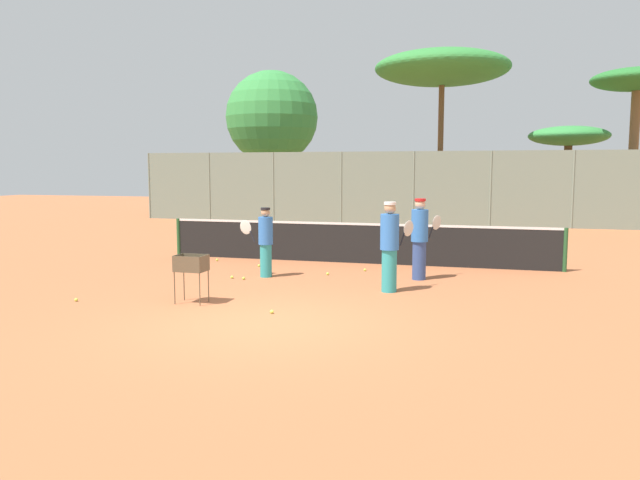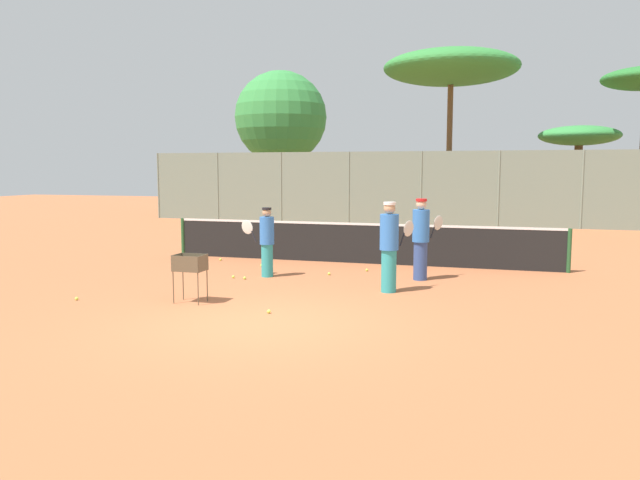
# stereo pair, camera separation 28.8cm
# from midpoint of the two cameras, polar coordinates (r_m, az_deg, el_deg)

# --- Properties ---
(ground_plane) EXTENTS (80.00, 80.00, 0.00)m
(ground_plane) POSITION_cam_midpoint_polar(r_m,az_deg,el_deg) (10.21, -5.93, -7.63)
(ground_plane) COLOR #B7663D
(tennis_net) EXTENTS (10.49, 0.10, 1.07)m
(tennis_net) POSITION_cam_midpoint_polar(r_m,az_deg,el_deg) (16.47, 2.76, -0.20)
(tennis_net) COLOR #26592D
(tennis_net) RESTS_ON ground_plane
(back_fence) EXTENTS (26.47, 0.08, 3.25)m
(back_fence) POSITION_cam_midpoint_polar(r_m,az_deg,el_deg) (27.98, 8.25, 4.72)
(back_fence) COLOR gray
(back_fence) RESTS_ON ground_plane
(tree_0) EXTENTS (6.74, 6.74, 8.33)m
(tree_0) POSITION_cam_midpoint_polar(r_m,az_deg,el_deg) (32.92, 10.85, 15.12)
(tree_0) COLOR brown
(tree_0) RESTS_ON ground_plane
(tree_1) EXTENTS (5.13, 5.13, 7.90)m
(tree_1) POSITION_cam_midpoint_polar(r_m,az_deg,el_deg) (35.53, -4.66, 11.10)
(tree_1) COLOR brown
(tree_1) RESTS_ON ground_plane
(tree_2) EXTENTS (4.02, 4.02, 6.97)m
(tree_2) POSITION_cam_midpoint_polar(r_m,az_deg,el_deg) (32.17, 26.77, 12.60)
(tree_2) COLOR brown
(tree_2) RESTS_ON ground_plane
(tree_3) EXTENTS (3.92, 3.92, 4.60)m
(tree_3) POSITION_cam_midpoint_polar(r_m,az_deg,el_deg) (33.88, 21.56, 8.71)
(tree_3) COLOR brown
(tree_3) RESTS_ON ground_plane
(player_white_outfit) EXTENTS (0.65, 0.80, 1.83)m
(player_white_outfit) POSITION_cam_midpoint_polar(r_m,az_deg,el_deg) (14.13, 8.54, 0.21)
(player_white_outfit) COLOR #334C8C
(player_white_outfit) RESTS_ON ground_plane
(player_red_cap) EXTENTS (0.63, 0.81, 1.83)m
(player_red_cap) POSITION_cam_midpoint_polar(r_m,az_deg,el_deg) (12.64, 5.75, -0.50)
(player_red_cap) COLOR teal
(player_red_cap) RESTS_ON ground_plane
(player_yellow_shirt) EXTENTS (0.88, 0.33, 1.61)m
(player_yellow_shirt) POSITION_cam_midpoint_polar(r_m,az_deg,el_deg) (14.39, -5.60, -0.09)
(player_yellow_shirt) COLOR teal
(player_yellow_shirt) RESTS_ON ground_plane
(ball_cart) EXTENTS (0.56, 0.41, 0.90)m
(ball_cart) POSITION_cam_midpoint_polar(r_m,az_deg,el_deg) (11.82, -12.41, -2.45)
(ball_cart) COLOR brown
(ball_cart) RESTS_ON ground_plane
(tennis_ball_0) EXTENTS (0.07, 0.07, 0.07)m
(tennis_ball_0) POSITION_cam_midpoint_polar(r_m,az_deg,el_deg) (17.13, -9.87, -1.80)
(tennis_ball_0) COLOR #D1E54C
(tennis_ball_0) RESTS_ON ground_plane
(tennis_ball_1) EXTENTS (0.07, 0.07, 0.07)m
(tennis_ball_1) POSITION_cam_midpoint_polar(r_m,az_deg,el_deg) (10.88, -5.19, -6.55)
(tennis_ball_1) COLOR #D1E54C
(tennis_ball_1) RESTS_ON ground_plane
(tennis_ball_2) EXTENTS (0.07, 0.07, 0.07)m
(tennis_ball_2) POSITION_cam_midpoint_polar(r_m,az_deg,el_deg) (14.19, -7.57, -3.49)
(tennis_ball_2) COLOR #D1E54C
(tennis_ball_2) RESTS_ON ground_plane
(tennis_ball_3) EXTENTS (0.07, 0.07, 0.07)m
(tennis_ball_3) POSITION_cam_midpoint_polar(r_m,az_deg,el_deg) (15.25, 3.59, -2.74)
(tennis_ball_3) COLOR #D1E54C
(tennis_ball_3) RESTS_ON ground_plane
(tennis_ball_4) EXTENTS (0.07, 0.07, 0.07)m
(tennis_ball_4) POSITION_cam_midpoint_polar(r_m,az_deg,el_deg) (15.97, -6.11, -2.34)
(tennis_ball_4) COLOR #D1E54C
(tennis_ball_4) RESTS_ON ground_plane
(tennis_ball_5) EXTENTS (0.07, 0.07, 0.07)m
(tennis_ball_5) POSITION_cam_midpoint_polar(r_m,az_deg,el_deg) (14.38, -8.62, -3.37)
(tennis_ball_5) COLOR #D1E54C
(tennis_ball_5) RESTS_ON ground_plane
(tennis_ball_6) EXTENTS (0.07, 0.07, 0.07)m
(tennis_ball_6) POSITION_cam_midpoint_polar(r_m,az_deg,el_deg) (12.72, -22.01, -5.08)
(tennis_ball_6) COLOR #D1E54C
(tennis_ball_6) RESTS_ON ground_plane
(tennis_ball_7) EXTENTS (0.07, 0.07, 0.07)m
(tennis_ball_7) POSITION_cam_midpoint_polar(r_m,az_deg,el_deg) (14.67, 0.15, -3.10)
(tennis_ball_7) COLOR #D1E54C
(tennis_ball_7) RESTS_ON ground_plane
(tennis_ball_8) EXTENTS (0.07, 0.07, 0.07)m
(tennis_ball_8) POSITION_cam_midpoint_polar(r_m,az_deg,el_deg) (16.60, -12.88, -2.13)
(tennis_ball_8) COLOR #D1E54C
(tennis_ball_8) RESTS_ON ground_plane
(parked_car) EXTENTS (4.20, 1.70, 1.60)m
(parked_car) POSITION_cam_midpoint_polar(r_m,az_deg,el_deg) (29.90, 16.79, 2.77)
(parked_car) COLOR #232328
(parked_car) RESTS_ON ground_plane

